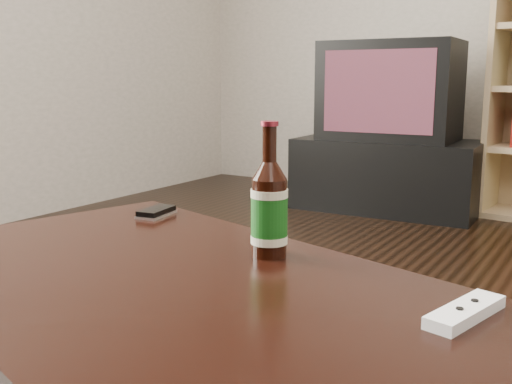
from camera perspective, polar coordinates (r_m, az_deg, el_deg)
The scene contains 6 objects.
tv_stand at distance 3.67m, azimuth 12.37°, elevation 1.60°, with size 1.06×0.53×0.42m, color black.
tv at distance 3.62m, azimuth 12.67°, elevation 9.37°, with size 0.78×0.50×0.57m.
coffee_table at distance 1.09m, azimuth -8.43°, elevation -10.81°, with size 1.30×0.97×0.44m.
beer_bottle at distance 1.15m, azimuth 1.27°, elevation -1.68°, with size 0.09×0.09×0.26m.
phone at distance 1.53m, azimuth -9.48°, elevation -1.92°, with size 0.07×0.12×0.02m.
remote at distance 0.93m, azimuth 19.32°, elevation -10.72°, with size 0.08×0.17×0.02m.
Camera 1 is at (0.35, -1.02, 0.77)m, focal length 42.00 mm.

